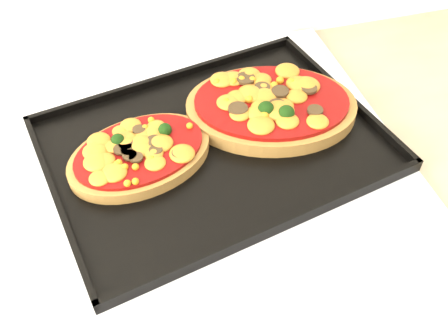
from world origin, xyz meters
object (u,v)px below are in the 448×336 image
object	(u,v)px
baking_tray	(215,143)
pizza_left	(140,153)
pizza_right	(271,105)
stove	(210,314)

from	to	relation	value
baking_tray	pizza_left	world-z (taller)	pizza_left
baking_tray	pizza_left	xyz separation A→B (m)	(-0.11, -0.00, 0.01)
baking_tray	pizza_right	xyz separation A→B (m)	(0.10, 0.04, 0.02)
pizza_left	pizza_right	bearing A→B (deg)	11.34
pizza_left	stove	bearing A→B (deg)	-19.30
stove	pizza_right	bearing A→B (deg)	29.61
pizza_left	pizza_right	xyz separation A→B (m)	(0.21, 0.04, 0.00)
stove	pizza_right	xyz separation A→B (m)	(0.13, 0.07, 0.48)
baking_tray	pizza_right	distance (m)	0.11
pizza_left	pizza_right	distance (m)	0.21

